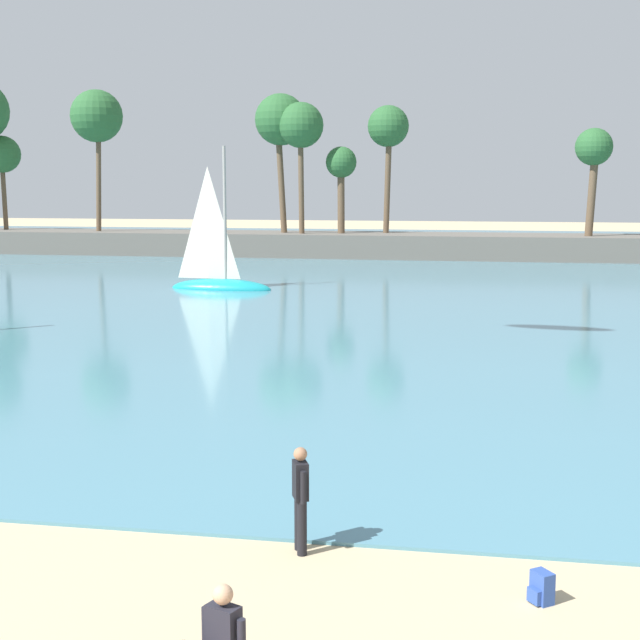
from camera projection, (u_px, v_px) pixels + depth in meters
name	position (u px, v px, depth m)	size (l,w,h in m)	color
sea	(437.00, 267.00, 60.76)	(220.00, 95.19, 0.06)	teal
palm_headland	(423.00, 197.00, 67.70)	(81.95, 6.28, 13.63)	#605B54
person_at_waterline	(301.00, 496.00, 13.91)	(0.31, 0.52, 1.67)	black
backpack_near_kite	(541.00, 588.00, 12.32)	(0.37, 0.37, 0.44)	#2D4C9E
sailboat_mid_bay	(219.00, 275.00, 47.96)	(5.60, 2.04, 7.96)	teal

